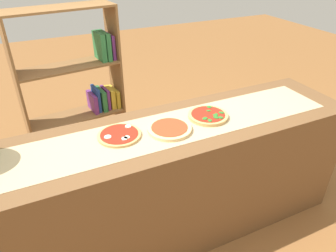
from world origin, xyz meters
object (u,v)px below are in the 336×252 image
pizza_plain_1 (169,129)px  pizza_spinach_2 (208,115)px  pizza_mozzarella_0 (119,135)px  bookshelf (86,96)px

pizza_plain_1 → pizza_spinach_2: pizza_spinach_2 is taller
pizza_mozzarella_0 → bookshelf: bookshelf is taller
pizza_spinach_2 → bookshelf: 1.34m
pizza_mozzarella_0 → pizza_plain_1: (0.30, -0.07, 0.00)m
pizza_mozzarella_0 → pizza_spinach_2: 0.60m
pizza_plain_1 → bookshelf: bookshelf is taller
pizza_plain_1 → bookshelf: size_ratio=0.19×
pizza_mozzarella_0 → bookshelf: (0.02, 1.16, -0.24)m
bookshelf → pizza_plain_1: bearing=-76.8°
pizza_spinach_2 → bookshelf: bookshelf is taller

